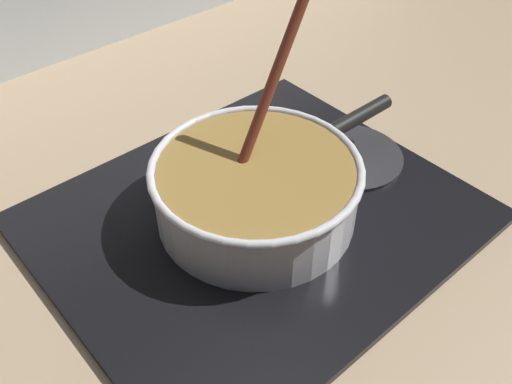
# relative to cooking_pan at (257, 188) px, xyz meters

# --- Properties ---
(ground) EXTENTS (2.40, 1.60, 0.04)m
(ground) POSITION_rel_cooking_pan_xyz_m (-0.10, -0.18, -0.08)
(ground) COLOR #9E8466
(hob_plate) EXTENTS (0.56, 0.48, 0.01)m
(hob_plate) POSITION_rel_cooking_pan_xyz_m (-0.00, -0.00, -0.05)
(hob_plate) COLOR black
(hob_plate) RESTS_ON ground
(burner_ring) EXTENTS (0.17, 0.17, 0.01)m
(burner_ring) POSITION_rel_cooking_pan_xyz_m (-0.00, -0.00, -0.04)
(burner_ring) COLOR #592D0C
(burner_ring) RESTS_ON hob_plate
(spare_burner) EXTENTS (0.16, 0.16, 0.01)m
(spare_burner) POSITION_rel_cooking_pan_xyz_m (0.19, -0.00, -0.04)
(spare_burner) COLOR #262628
(spare_burner) RESTS_ON hob_plate
(cooking_pan) EXTENTS (0.41, 0.28, 0.30)m
(cooking_pan) POSITION_rel_cooking_pan_xyz_m (0.00, 0.00, 0.00)
(cooking_pan) COLOR silver
(cooking_pan) RESTS_ON hob_plate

